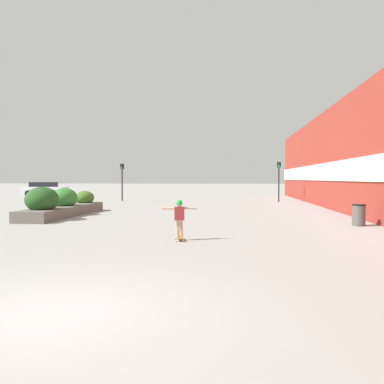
{
  "coord_description": "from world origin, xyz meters",
  "views": [
    {
      "loc": [
        2.48,
        -5.63,
        1.88
      ],
      "look_at": [
        0.43,
        15.93,
        1.19
      ],
      "focal_mm": 40.0,
      "sensor_mm": 36.0,
      "label": 1
    }
  ],
  "objects": [
    {
      "name": "car_leftmost",
      "position": [
        -16.4,
        35.87,
        0.82
      ],
      "size": [
        4.29,
        1.95,
        1.52
      ],
      "rotation": [
        0.0,
        0.0,
        -1.57
      ],
      "color": "silver",
      "rests_on": "ground_plane"
    },
    {
      "name": "skateboarder",
      "position": [
        0.88,
        7.19,
        0.79
      ],
      "size": [
        1.05,
        0.29,
        1.13
      ],
      "rotation": [
        0.0,
        0.0,
        0.21
      ],
      "color": "tan",
      "rests_on": "skateboard"
    },
    {
      "name": "traffic_light_right",
      "position": [
        6.19,
        29.26,
        2.22
      ],
      "size": [
        0.28,
        0.3,
        3.22
      ],
      "color": "black",
      "rests_on": "ground_plane"
    },
    {
      "name": "building_wall_right",
      "position": [
        8.64,
        19.63,
        3.1
      ],
      "size": [
        0.67,
        47.34,
        6.22
      ],
      "color": "maroon",
      "rests_on": "ground_plane"
    },
    {
      "name": "trash_bin",
      "position": [
        7.47,
        11.79,
        0.43
      ],
      "size": [
        0.53,
        0.53,
        0.86
      ],
      "color": "#514C47",
      "rests_on": "ground_plane"
    },
    {
      "name": "traffic_light_left",
      "position": [
        -6.8,
        29.65,
        2.16
      ],
      "size": [
        0.28,
        0.3,
        3.13
      ],
      "color": "black",
      "rests_on": "ground_plane"
    },
    {
      "name": "ground_plane",
      "position": [
        0.0,
        0.0,
        0.0
      ],
      "size": [
        300.0,
        300.0,
        0.0
      ],
      "primitive_type": "plane",
      "color": "gray"
    },
    {
      "name": "skateboard",
      "position": [
        0.88,
        7.19,
        0.07
      ],
      "size": [
        0.37,
        0.78,
        0.1
      ],
      "rotation": [
        0.0,
        0.0,
        0.21
      ],
      "color": "olive",
      "rests_on": "ground_plane"
    },
    {
      "name": "planter_box",
      "position": [
        -6.01,
        14.91,
        0.55
      ],
      "size": [
        1.55,
        8.01,
        1.51
      ],
      "color": "#605B54",
      "rests_on": "ground_plane"
    }
  ]
}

